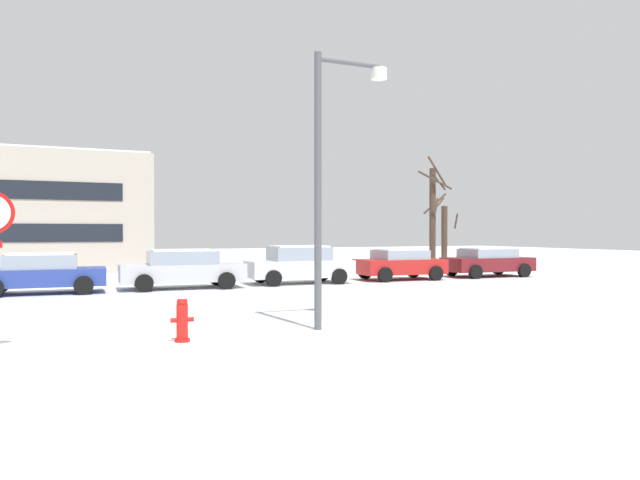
{
  "coord_description": "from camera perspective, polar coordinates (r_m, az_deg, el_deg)",
  "views": [
    {
      "loc": [
        -0.53,
        -13.96,
        2.12
      ],
      "look_at": [
        8.11,
        5.25,
        1.84
      ],
      "focal_mm": 33.59,
      "sensor_mm": 36.0,
      "label": 1
    }
  ],
  "objects": [
    {
      "name": "ground_plane",
      "position": [
        14.13,
        -22.01,
        -7.92
      ],
      "size": [
        120.0,
        120.0,
        0.0
      ],
      "primitive_type": "plane",
      "color": "white"
    },
    {
      "name": "road_surface",
      "position": [
        17.58,
        -22.45,
        -6.21
      ],
      "size": [
        80.0,
        8.96,
        0.0
      ],
      "color": "silver",
      "rests_on": "ground"
    },
    {
      "name": "fire_hydrant",
      "position": [
        11.94,
        -12.99,
        -7.29
      ],
      "size": [
        0.44,
        0.3,
        0.9
      ],
      "color": "red",
      "rests_on": "ground"
    },
    {
      "name": "street_lamp",
      "position": [
        13.17,
        1.01,
        7.45
      ],
      "size": [
        1.77,
        0.36,
        6.0
      ],
      "color": "#4C4F54",
      "rests_on": "ground"
    },
    {
      "name": "parked_car_blue",
      "position": [
        22.63,
        -25.02,
        -2.85
      ],
      "size": [
        4.24,
        2.17,
        1.4
      ],
      "color": "#283D93",
      "rests_on": "ground"
    },
    {
      "name": "parked_car_silver",
      "position": [
        23.01,
        -12.96,
        -2.67
      ],
      "size": [
        4.6,
        2.22,
        1.47
      ],
      "color": "silver",
      "rests_on": "ground"
    },
    {
      "name": "parked_car_white",
      "position": [
        24.59,
        -2.0,
        -2.34
      ],
      "size": [
        4.35,
        2.27,
        1.56
      ],
      "color": "white",
      "rests_on": "ground"
    },
    {
      "name": "parked_car_red",
      "position": [
        26.74,
        7.61,
        -2.25
      ],
      "size": [
        3.91,
        2.3,
        1.38
      ],
      "color": "red",
      "rests_on": "ground"
    },
    {
      "name": "parked_car_maroon",
      "position": [
        29.49,
        15.66,
        -1.99
      ],
      "size": [
        4.29,
        2.29,
        1.38
      ],
      "color": "maroon",
      "rests_on": "ground"
    },
    {
      "name": "tree_far_right",
      "position": [
        31.86,
        10.7,
        2.17
      ],
      "size": [
        1.73,
        1.37,
        6.02
      ],
      "color": "#423326",
      "rests_on": "ground"
    },
    {
      "name": "tree_far_mid",
      "position": [
        33.32,
        11.7,
        0.54
      ],
      "size": [
        1.8,
        1.81,
        4.3
      ],
      "color": "#423326",
      "rests_on": "ground"
    }
  ]
}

